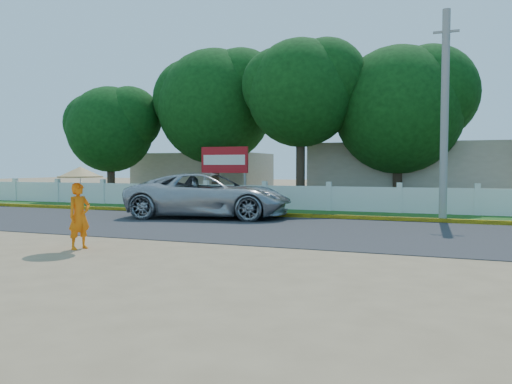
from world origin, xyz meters
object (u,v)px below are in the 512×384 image
(utility_pole, at_px, (445,116))
(vehicle, at_px, (210,195))
(monk_with_parasol, at_px, (80,195))
(billboard, at_px, (224,163))

(utility_pole, height_order, vehicle, utility_pole)
(monk_with_parasol, distance_m, billboard, 13.30)
(utility_pole, relative_size, vehicle, 1.22)
(vehicle, height_order, billboard, billboard)
(vehicle, xyz_separation_m, monk_with_parasol, (0.28, -7.68, 0.42))
(billboard, bearing_deg, vehicle, -71.72)
(vehicle, distance_m, monk_with_parasol, 7.70)
(utility_pole, distance_m, monk_with_parasol, 12.98)
(monk_with_parasol, bearing_deg, utility_pole, 50.19)
(vehicle, relative_size, monk_with_parasol, 3.16)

